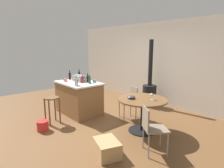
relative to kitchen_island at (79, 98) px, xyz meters
name	(u,v)px	position (x,y,z in m)	size (l,w,h in m)	color
ground_plane	(99,120)	(0.80, 0.12, -0.46)	(8.80, 8.80, 0.00)	brown
back_wall	(157,63)	(0.80, 2.60, 0.89)	(8.00, 0.10, 2.70)	beige
kitchen_island	(79,98)	(0.00, 0.00, 0.00)	(1.34, 0.89, 0.91)	olive
wooden_stool	(52,104)	(0.21, -0.90, 0.04)	(0.35, 0.35, 0.68)	brown
dining_table	(142,106)	(1.98, 0.44, 0.13)	(1.10, 1.10, 0.77)	black
folding_chair_near	(130,100)	(1.25, 0.82, 0.05)	(0.52, 0.52, 0.86)	#7F705B
folding_chair_far	(152,126)	(2.66, -0.13, 0.05)	(0.56, 0.56, 0.86)	#7F705B
wood_stove	(149,90)	(0.93, 2.07, 0.05)	(0.44, 0.45, 2.12)	black
toolbox	(79,78)	(-0.11, 0.10, 0.54)	(0.43, 0.24, 0.18)	gray
bottle_0	(83,80)	(0.15, 0.05, 0.54)	(0.06, 0.06, 0.21)	maroon
bottle_1	(88,79)	(0.22, 0.18, 0.56)	(0.06, 0.06, 0.26)	black
bottle_2	(76,82)	(0.34, -0.26, 0.54)	(0.08, 0.08, 0.21)	black
bottle_3	(76,82)	(0.42, -0.32, 0.56)	(0.07, 0.07, 0.27)	#B7B2AD
bottle_4	(79,75)	(-0.40, 0.28, 0.57)	(0.07, 0.07, 0.30)	black
bottle_5	(90,80)	(0.39, 0.13, 0.55)	(0.07, 0.07, 0.25)	#194C23
bottle_6	(70,76)	(-0.55, 0.04, 0.56)	(0.07, 0.07, 0.28)	black
cup_0	(65,79)	(-0.49, -0.16, 0.50)	(0.11, 0.07, 0.08)	#4C7099
cup_1	(66,80)	(-0.32, -0.22, 0.50)	(0.13, 0.09, 0.08)	#DB6651
cup_2	(94,81)	(0.36, 0.30, 0.50)	(0.12, 0.09, 0.08)	#4C7099
wine_glass	(152,95)	(2.15, 0.52, 0.41)	(0.07, 0.07, 0.14)	silver
serving_bowl	(131,97)	(1.81, 0.26, 0.34)	(0.18, 0.18, 0.07)	#383838
cardboard_box	(107,148)	(2.21, -0.79, -0.32)	(0.50, 0.38, 0.28)	tan
plastic_bucket	(43,126)	(0.45, -1.25, -0.34)	(0.26, 0.26, 0.23)	red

